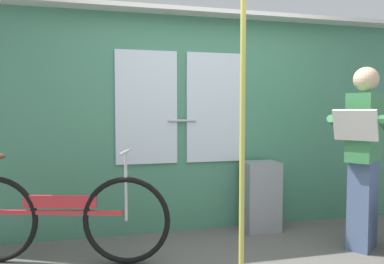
{
  "coord_description": "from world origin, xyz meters",
  "views": [
    {
      "loc": [
        -0.99,
        -2.29,
        1.22
      ],
      "look_at": [
        -0.2,
        0.9,
        1.03
      ],
      "focal_mm": 34.65,
      "sensor_mm": 36.0,
      "label": 1
    }
  ],
  "objects_px": {
    "passenger_reading_newspaper": "(364,154)",
    "handrail_pole": "(242,132)",
    "bicycle_near_door": "(59,217)",
    "trash_bin_by_wall": "(260,196)"
  },
  "relations": [
    {
      "from": "passenger_reading_newspaper",
      "to": "handrail_pole",
      "type": "distance_m",
      "value": 1.41
    },
    {
      "from": "handrail_pole",
      "to": "passenger_reading_newspaper",
      "type": "bearing_deg",
      "value": 19.39
    },
    {
      "from": "bicycle_near_door",
      "to": "trash_bin_by_wall",
      "type": "bearing_deg",
      "value": 26.38
    },
    {
      "from": "bicycle_near_door",
      "to": "trash_bin_by_wall",
      "type": "height_order",
      "value": "bicycle_near_door"
    },
    {
      "from": "trash_bin_by_wall",
      "to": "bicycle_near_door",
      "type": "bearing_deg",
      "value": -169.07
    },
    {
      "from": "passenger_reading_newspaper",
      "to": "trash_bin_by_wall",
      "type": "distance_m",
      "value": 1.06
    },
    {
      "from": "trash_bin_by_wall",
      "to": "handrail_pole",
      "type": "distance_m",
      "value": 1.5
    },
    {
      "from": "bicycle_near_door",
      "to": "handrail_pole",
      "type": "distance_m",
      "value": 1.62
    },
    {
      "from": "bicycle_near_door",
      "to": "handrail_pole",
      "type": "relative_size",
      "value": 0.79
    },
    {
      "from": "bicycle_near_door",
      "to": "trash_bin_by_wall",
      "type": "xyz_separation_m",
      "value": [
        1.9,
        0.37,
        -0.02
      ]
    }
  ]
}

